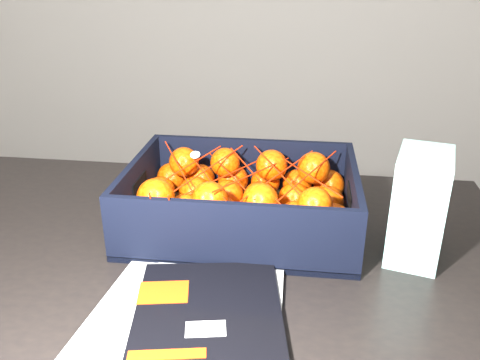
# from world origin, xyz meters

# --- Properties ---
(table) EXTENTS (1.21, 0.81, 0.75)m
(table) POSITION_xyz_m (0.11, -0.06, 0.65)
(table) COLOR black
(table) RESTS_ON ground
(magazine_stack) EXTENTS (0.31, 0.31, 0.02)m
(magazine_stack) POSITION_xyz_m (0.17, -0.25, 0.76)
(magazine_stack) COLOR silver
(magazine_stack) RESTS_ON table
(produce_crate) EXTENTS (0.43, 0.32, 0.12)m
(produce_crate) POSITION_xyz_m (0.20, 0.06, 0.79)
(produce_crate) COLOR olive
(produce_crate) RESTS_ON table
(clementine_heap) EXTENTS (0.41, 0.30, 0.12)m
(clementine_heap) POSITION_xyz_m (0.20, 0.05, 0.81)
(clementine_heap) COLOR #D84004
(clementine_heap) RESTS_ON produce_crate
(mesh_net) EXTENTS (0.36, 0.28, 0.09)m
(mesh_net) POSITION_xyz_m (0.19, 0.04, 0.86)
(mesh_net) COLOR red
(mesh_net) RESTS_ON clementine_heap
(retail_carton) EXTENTS (0.11, 0.14, 0.19)m
(retail_carton) POSITION_xyz_m (0.51, -0.01, 0.85)
(retail_carton) COLOR white
(retail_carton) RESTS_ON table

